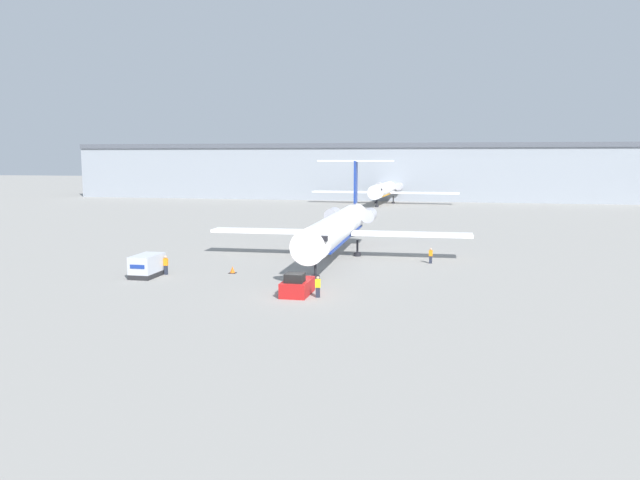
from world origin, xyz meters
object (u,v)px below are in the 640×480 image
Objects in this scene: luggage_cart at (147,266)px; traffic_cone_left at (232,270)px; worker_on_apron at (166,265)px; pushback_tug at (297,286)px; worker_near_tug at (318,286)px; worker_by_wing at (431,255)px; airplane_parked_far_right at (384,189)px; airplane_main at (338,226)px.

traffic_cone_left is (7.17, 3.36, -0.73)m from luggage_cart.
luggage_cart is at bearing -132.70° from worker_on_apron.
pushback_tug is 1.08× the size of luggage_cart.
worker_on_apron is at bearing 157.77° from worker_near_tug.
pushback_tug is 11.56m from traffic_cone_left.
pushback_tug is at bearing -120.09° from worker_by_wing.
airplane_parked_far_right reaches higher than worker_on_apron.
airplane_main is 8.74× the size of luggage_cart.
worker_on_apron is at bearing 157.51° from pushback_tug.
worker_by_wing is 0.89× the size of worker_on_apron.
luggage_cart is 18.20m from worker_near_tug.
luggage_cart reaches higher than worker_by_wing.
airplane_main is 20.06m from pushback_tug.
airplane_main is at bearing 90.43° from pushback_tug.
worker_on_apron is at bearing 47.30° from luggage_cart.
worker_near_tug reaches higher than worker_by_wing.
worker_near_tug is at bearing -20.27° from pushback_tug.
worker_by_wing is at bearing 26.68° from luggage_cart.
airplane_main is 20.81m from worker_near_tug.
airplane_main is 0.92× the size of airplane_parked_far_right.
worker_by_wing is at bearing 27.30° from traffic_cone_left.
airplane_main is at bearing 44.52° from worker_on_apron.
airplane_parked_far_right is at bearing 83.63° from worker_on_apron.
airplane_main is 48.04× the size of traffic_cone_left.
worker_by_wing reaches higher than traffic_cone_left.
traffic_cone_left is at bearing 18.73° from worker_on_apron.
traffic_cone_left is (-18.54, -9.57, -0.53)m from worker_by_wing.
luggage_cart is 7.95m from traffic_cone_left.
pushback_tug is 5.93× the size of traffic_cone_left.
luggage_cart reaches higher than worker_on_apron.
luggage_cart is 1.83m from worker_on_apron.
airplane_parked_far_right reaches higher than worker_by_wing.
luggage_cart is 2.30× the size of worker_by_wing.
airplane_parked_far_right is (-13.68, 85.10, 2.58)m from worker_by_wing.
pushback_tug is 16.23m from luggage_cart.
pushback_tug is at bearing -88.03° from airplane_parked_far_right.
worker_near_tug is at bearing -114.49° from worker_by_wing.
pushback_tug is 102.70m from airplane_parked_far_right.
traffic_cone_left is at bearing 139.91° from worker_near_tug.
worker_on_apron is 0.05× the size of airplane_parked_far_right.
worker_near_tug is at bearing -87.01° from airplane_parked_far_right.
airplane_main reaches higher than traffic_cone_left.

